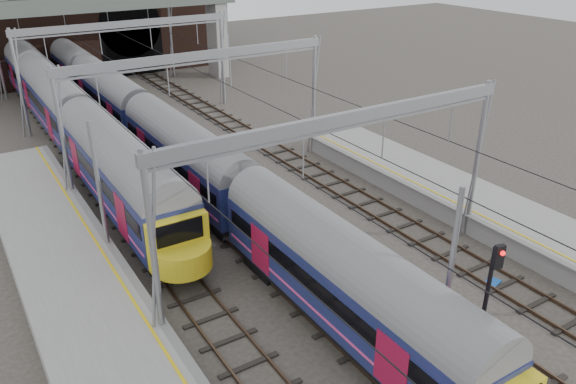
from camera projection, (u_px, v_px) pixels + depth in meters
tracks at (261, 219)px, 30.46m from camera, size 14.40×80.00×0.22m
overhead_line at (204, 75)px, 32.63m from camera, size 16.80×80.00×8.00m
retaining_wall at (94, 35)px, 57.56m from camera, size 28.00×2.75×9.00m
overbridge at (91, 13)px, 51.10m from camera, size 28.00×3.00×9.25m
train_main at (144, 122)px, 38.09m from camera, size 2.59×59.88×4.52m
train_second at (56, 101)px, 42.36m from camera, size 2.81×48.79×4.83m
signal_near_centre at (490, 288)px, 19.35m from camera, size 0.38×0.47×4.84m
equip_cover_b at (306, 279)px, 25.13m from camera, size 1.01×0.76×0.11m
equip_cover_c at (492, 282)px, 24.94m from camera, size 0.87×0.71×0.09m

